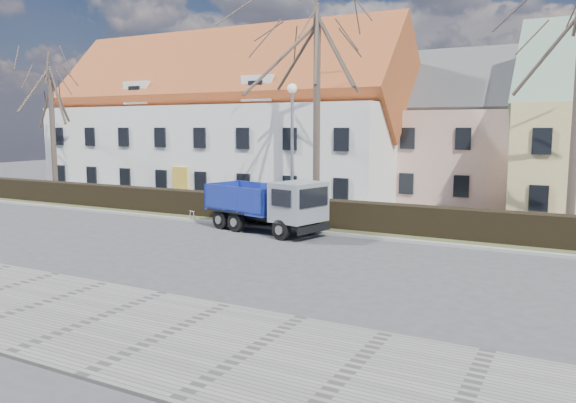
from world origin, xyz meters
The scene contains 13 objects.
ground centered at (0.00, 0.00, 0.00)m, with size 120.00×120.00×0.00m, color #3D3D3F.
sidewalk_near centered at (0.00, -8.50, 0.04)m, with size 80.00×5.00×0.08m, color gray.
curb_far centered at (0.00, 4.60, 0.06)m, with size 80.00×0.30×0.12m, color gray.
grass_strip centered at (0.00, 6.20, 0.05)m, with size 80.00×3.00×0.10m, color #404728.
hedge centered at (0.00, 6.00, 0.65)m, with size 60.00×0.90×1.30m, color black.
building_white centered at (-13.00, 16.00, 4.75)m, with size 26.80×10.80×9.50m, color silver, non-canonical shape.
building_pink centered at (4.00, 20.00, 4.00)m, with size 10.80×8.80×8.00m, color #D3A895, non-canonical shape.
tree_0 centered at (-22.00, 8.50, 4.95)m, with size 7.20×7.20×9.90m, color #41352D, non-canonical shape.
tree_1 centered at (-2.00, 8.50, 6.33)m, with size 9.20×9.20×12.65m, color #41352D, non-canonical shape.
dump_truck centered at (-2.64, 3.94, 1.25)m, with size 6.27×2.33×2.51m, color navy, non-canonical shape.
streetlight centered at (-2.65, 7.00, 3.51)m, with size 0.55×0.55×7.02m, color gray, non-canonical shape.
cart_frame centered at (-7.33, 4.63, 0.30)m, with size 0.66×0.37×0.60m, color silver, non-canonical shape.
parked_car_a centered at (-6.57, 11.21, 0.61)m, with size 1.43×3.56×1.21m, color black.
Camera 1 is at (10.51, -18.08, 4.78)m, focal length 35.00 mm.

